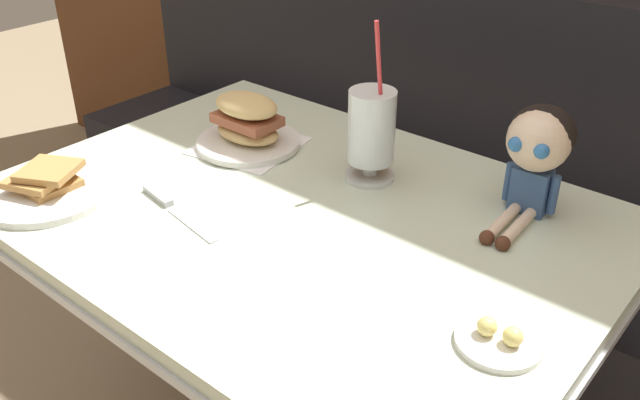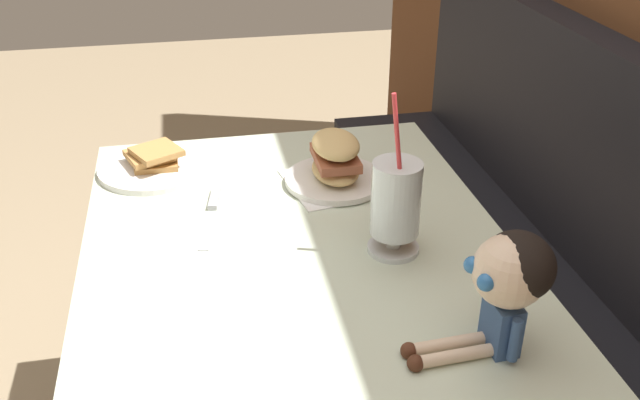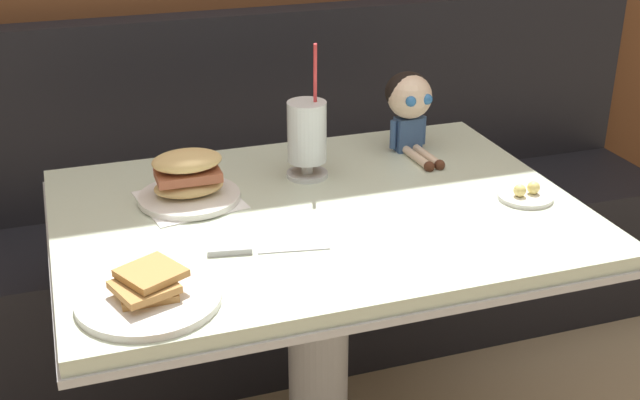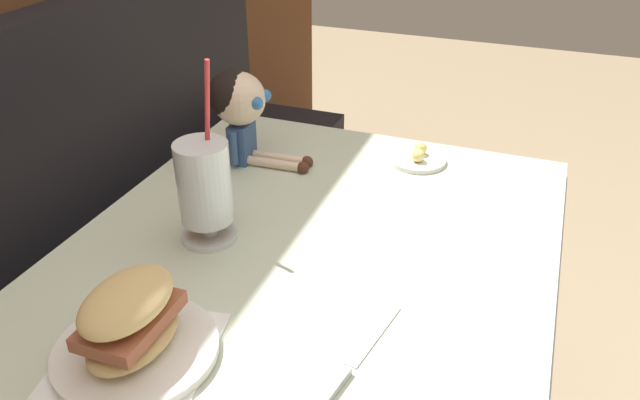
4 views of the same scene
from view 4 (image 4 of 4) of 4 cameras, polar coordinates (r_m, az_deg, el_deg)
booth_bench at (r=1.58m, az=-24.07°, el=-12.95°), size 2.60×0.48×1.00m
diner_table at (r=1.14m, az=-2.16°, el=-14.18°), size 1.11×0.81×0.74m
milkshake_glass at (r=1.05m, az=-10.44°, el=1.06°), size 0.10×0.10×0.32m
sandwich_plate at (r=0.87m, az=-16.70°, el=-11.17°), size 0.23×0.23×0.12m
butter_saucer at (r=1.35m, az=8.89°, el=3.80°), size 0.12×0.12×0.04m
butter_knife at (r=0.84m, az=2.08°, el=-15.48°), size 0.23×0.06×0.01m
seated_doll at (r=1.30m, az=-7.34°, el=8.68°), size 0.12×0.22×0.20m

